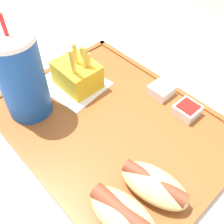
# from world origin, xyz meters

# --- Properties ---
(dining_table) EXTENTS (1.49, 1.07, 0.75)m
(dining_table) POSITION_xyz_m (0.00, 0.00, 0.38)
(dining_table) COLOR beige
(dining_table) RESTS_ON ground_plane
(food_tray) EXTENTS (0.44, 0.34, 0.01)m
(food_tray) POSITION_xyz_m (-0.02, -0.01, 0.76)
(food_tray) COLOR brown
(food_tray) RESTS_ON dining_table
(paper_napkin) EXTENTS (0.15, 0.13, 0.00)m
(paper_napkin) POSITION_xyz_m (0.12, -0.02, 0.76)
(paper_napkin) COLOR white
(paper_napkin) RESTS_ON food_tray
(soda_cup) EXTENTS (0.09, 0.09, 0.20)m
(soda_cup) POSITION_xyz_m (0.12, 0.09, 0.85)
(soda_cup) COLOR #194CA5
(soda_cup) RESTS_ON food_tray
(hot_dog_far) EXTENTS (0.12, 0.07, 0.04)m
(hot_dog_far) POSITION_xyz_m (-0.16, 0.11, 0.78)
(hot_dog_far) COLOR #DBB270
(hot_dog_far) RESTS_ON food_tray
(hot_dog_near) EXTENTS (0.12, 0.08, 0.04)m
(hot_dog_near) POSITION_xyz_m (-0.16, 0.04, 0.78)
(hot_dog_near) COLOR #DBB270
(hot_dog_near) RESTS_ON food_tray
(fries_carton) EXTENTS (0.09, 0.07, 0.11)m
(fries_carton) POSITION_xyz_m (0.11, -0.02, 0.79)
(fries_carton) COLOR gold
(fries_carton) RESTS_ON food_tray
(sauce_cup_mayo) EXTENTS (0.04, 0.04, 0.02)m
(sauce_cup_mayo) POSITION_xyz_m (-0.03, -0.14, 0.77)
(sauce_cup_mayo) COLOR silver
(sauce_cup_mayo) RESTS_ON food_tray
(sauce_cup_ketchup) EXTENTS (0.04, 0.04, 0.02)m
(sauce_cup_ketchup) POSITION_xyz_m (-0.10, -0.13, 0.77)
(sauce_cup_ketchup) COLOR silver
(sauce_cup_ketchup) RESTS_ON food_tray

